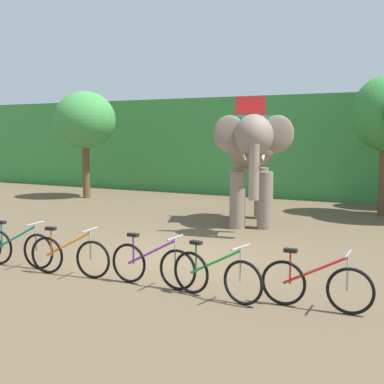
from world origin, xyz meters
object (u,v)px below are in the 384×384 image
(elephant, at_px, (251,149))
(bike_purple, at_px, (152,265))
(bike_red, at_px, (316,285))
(tree_center, at_px, (85,120))
(bike_orange, at_px, (69,256))
(bike_teal, at_px, (18,248))
(bike_green, at_px, (216,276))

(elephant, bearing_deg, bike_purple, -83.21)
(bike_purple, distance_m, bike_red, 2.83)
(tree_center, relative_size, elephant, 1.05)
(elephant, bearing_deg, bike_orange, -97.94)
(elephant, height_order, bike_orange, elephant)
(bike_teal, distance_m, bike_red, 5.93)
(bike_green, height_order, bike_red, same)
(bike_green, bearing_deg, bike_purple, 174.56)
(bike_orange, bearing_deg, bike_purple, 5.29)
(bike_red, bearing_deg, bike_green, -171.48)
(elephant, height_order, bike_green, elephant)
(bike_orange, bearing_deg, bike_red, 3.40)
(bike_orange, bearing_deg, bike_green, 0.73)
(bike_purple, xyz_separation_m, bike_red, (2.83, 0.11, 0.00))
(elephant, relative_size, bike_teal, 2.45)
(tree_center, distance_m, bike_green, 14.56)
(tree_center, height_order, elephant, tree_center)
(elephant, xyz_separation_m, bike_green, (2.06, -6.71, -1.82))
(bike_purple, relative_size, bike_red, 1.00)
(bike_green, bearing_deg, bike_orange, -179.27)
(tree_center, xyz_separation_m, elephant, (8.47, -2.95, -1.00))
(tree_center, xyz_separation_m, bike_red, (12.08, -9.43, -2.82))
(tree_center, relative_size, bike_purple, 2.57)
(tree_center, relative_size, bike_teal, 2.58)
(bike_purple, bearing_deg, bike_orange, -174.71)
(tree_center, bearing_deg, bike_purple, -45.87)
(bike_purple, relative_size, bike_green, 1.01)
(bike_orange, distance_m, bike_green, 3.00)
(bike_teal, bearing_deg, bike_green, -0.14)
(elephant, bearing_deg, tree_center, 160.81)
(bike_orange, xyz_separation_m, bike_green, (3.00, 0.04, 0.00))
(tree_center, distance_m, bike_teal, 11.78)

